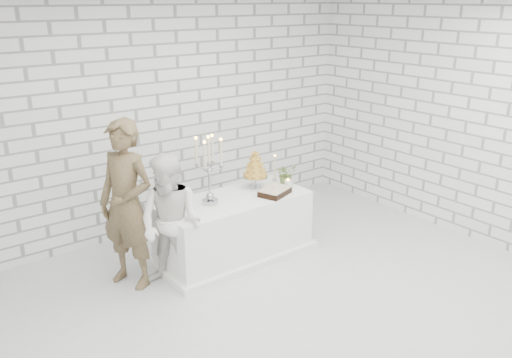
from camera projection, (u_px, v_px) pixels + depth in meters
name	position (u px, v px, depth m)	size (l,w,h in m)	color
ground	(282.00, 304.00, 5.45)	(6.00, 5.00, 0.01)	silver
wall_back	(159.00, 119.00, 6.83)	(6.00, 0.01, 3.00)	white
wall_right	(466.00, 121.00, 6.68)	(0.01, 5.00, 3.00)	white
cake_table	(234.00, 227.00, 6.34)	(1.80, 0.80, 0.75)	white
groom	(127.00, 205.00, 5.57)	(0.67, 0.44, 1.84)	brown
bride	(171.00, 224.00, 5.53)	(0.73, 0.57, 1.49)	white
candelabra	(209.00, 170.00, 5.93)	(0.33, 0.33, 0.80)	#A0A0AA
croquembouche	(255.00, 169.00, 6.48)	(0.32, 0.32, 0.49)	#A16F1F
chocolate_cake	(275.00, 192.00, 6.32)	(0.37, 0.26, 0.08)	black
pillar_candle	(288.00, 185.00, 6.49)	(0.08, 0.08, 0.12)	white
extra_taper	(275.00, 168.00, 6.78)	(0.06, 0.06, 0.32)	beige
flowers	(286.00, 174.00, 6.62)	(0.26, 0.22, 0.29)	#416B39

